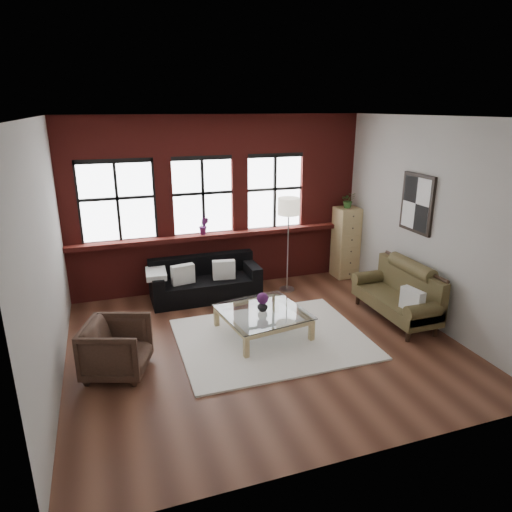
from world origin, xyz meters
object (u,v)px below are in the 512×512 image
object	(u,v)px
vase	(263,306)
vintage_settee	(396,294)
drawer_chest	(346,243)
coffee_table	(263,323)
floor_lamp	(288,242)
dark_sofa	(205,280)
armchair	(117,348)

from	to	relation	value
vase	vintage_settee	bearing A→B (deg)	-5.06
vase	drawer_chest	distance (m)	3.07
coffee_table	floor_lamp	distance (m)	2.00
floor_lamp	vase	bearing A→B (deg)	-124.21
dark_sofa	coffee_table	world-z (taller)	dark_sofa
dark_sofa	floor_lamp	xyz separation A→B (m)	(1.55, -0.13, 0.61)
vintage_settee	vase	distance (m)	2.22
vase	coffee_table	bearing A→B (deg)	0.00
vintage_settee	armchair	xyz separation A→B (m)	(-4.36, -0.20, -0.09)
dark_sofa	armchair	world-z (taller)	armchair
drawer_chest	floor_lamp	world-z (taller)	floor_lamp
vintage_settee	floor_lamp	bearing A→B (deg)	124.43
coffee_table	vase	bearing A→B (deg)	0.00
drawer_chest	floor_lamp	xyz separation A→B (m)	(-1.40, -0.33, 0.25)
drawer_chest	floor_lamp	bearing A→B (deg)	-166.78
drawer_chest	coffee_table	bearing A→B (deg)	-142.73
armchair	vintage_settee	bearing A→B (deg)	-68.02
coffee_table	floor_lamp	size ratio (longest dim) A/B	0.62
dark_sofa	armchair	bearing A→B (deg)	-128.48
vintage_settee	drawer_chest	xyz separation A→B (m)	(0.22, 2.05, 0.27)
floor_lamp	vintage_settee	bearing A→B (deg)	-55.57
vase	drawer_chest	xyz separation A→B (m)	(2.44, 1.85, 0.24)
drawer_chest	floor_lamp	size ratio (longest dim) A/B	0.74
armchair	drawer_chest	xyz separation A→B (m)	(4.57, 2.25, 0.35)
armchair	floor_lamp	bearing A→B (deg)	-39.48
drawer_chest	dark_sofa	bearing A→B (deg)	-176.15
coffee_table	vase	distance (m)	0.28
vase	drawer_chest	bearing A→B (deg)	37.27
vintage_settee	floor_lamp	world-z (taller)	floor_lamp
vintage_settee	drawer_chest	bearing A→B (deg)	83.88
dark_sofa	floor_lamp	world-z (taller)	floor_lamp
vase	floor_lamp	world-z (taller)	floor_lamp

